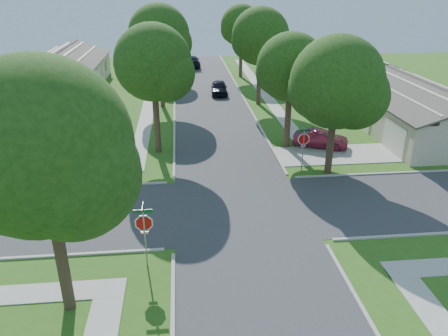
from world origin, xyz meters
TOP-DOWN VIEW (x-y plane):
  - ground at (0.00, 0.00)m, footprint 100.00×100.00m
  - road_ns at (0.00, 0.00)m, footprint 7.00×100.00m
  - sidewalk_ne at (6.10, 26.00)m, footprint 1.20×40.00m
  - sidewalk_nw at (-6.10, 26.00)m, footprint 1.20×40.00m
  - driveway at (7.90, 7.10)m, footprint 8.80×3.60m
  - stop_sign_sw at (-4.70, -4.70)m, footprint 1.05×0.80m
  - stop_sign_ne at (4.70, 4.70)m, footprint 1.05×0.80m
  - tree_e_near at (4.75, 9.01)m, footprint 4.97×4.80m
  - tree_e_mid at (4.76, 21.01)m, footprint 5.59×5.40m
  - tree_e_far at (4.75, 34.01)m, footprint 5.17×5.00m
  - tree_w_near at (-4.64, 9.01)m, footprint 5.38×5.20m
  - tree_w_mid at (-4.64, 21.01)m, footprint 5.80×5.60m
  - tree_w_far at (-4.65, 34.01)m, footprint 4.76×4.60m
  - tree_sw_corner at (-7.44, -6.99)m, footprint 6.21×6.00m
  - tree_ne_corner at (6.36, 4.21)m, footprint 5.80×5.60m
  - house_ne_near at (15.99, 11.00)m, footprint 8.42×13.60m
  - house_ne_far at (15.99, 29.00)m, footprint 8.42×13.60m
  - house_nw_near at (-15.99, 15.00)m, footprint 8.42×13.60m
  - house_nw_far at (-15.99, 32.00)m, footprint 8.42×13.60m
  - car_driveway at (7.18, 8.70)m, footprint 4.14×2.85m
  - car_curb_east at (1.20, 25.35)m, footprint 1.92×4.26m
  - car_curb_west at (-1.20, 41.44)m, footprint 2.41×5.34m

SIDE VIEW (x-z plane):
  - ground at x=0.00m, z-range 0.00..0.00m
  - road_ns at x=0.00m, z-range -0.01..0.01m
  - sidewalk_ne at x=6.10m, z-range 0.00..0.04m
  - sidewalk_nw at x=-6.10m, z-range 0.00..0.04m
  - driveway at x=7.90m, z-range 0.00..0.05m
  - car_driveway at x=7.18m, z-range 0.00..1.29m
  - car_curb_east at x=1.20m, z-range 0.00..1.42m
  - car_curb_west at x=-1.20m, z-range 0.00..1.52m
  - house_ne_near at x=15.99m, z-range -0.60..3.63m
  - house_ne_far at x=15.99m, z-range -0.60..3.63m
  - house_nw_near at x=-15.99m, z-range -0.60..3.63m
  - house_nw_far at x=-15.99m, z-range -0.60..3.63m
  - stop_sign_sw at x=-4.70m, z-range 0.54..3.52m
  - stop_sign_ne at x=4.70m, z-range 0.54..3.52m
  - tree_w_far at x=-4.65m, z-range 1.49..9.52m
  - tree_ne_corner at x=6.36m, z-range 1.26..9.92m
  - tree_e_near at x=4.75m, z-range 1.50..9.78m
  - tree_e_far at x=4.75m, z-range 1.62..10.34m
  - tree_w_near at x=-4.64m, z-range 1.63..10.60m
  - tree_e_mid at x=4.76m, z-range 1.64..10.86m
  - tree_sw_corner at x=-7.44m, z-range 1.49..11.04m
  - tree_w_mid at x=-4.64m, z-range 1.71..11.27m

